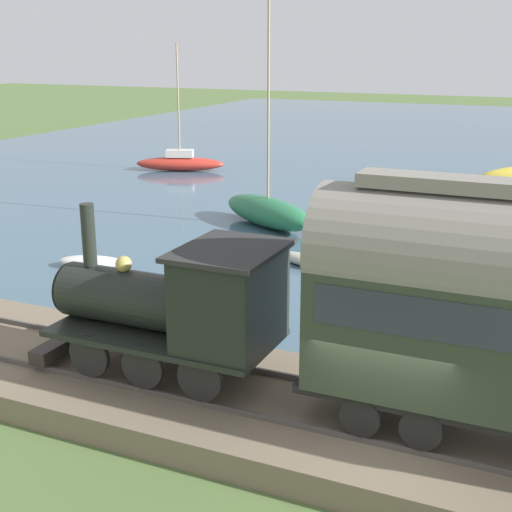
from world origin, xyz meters
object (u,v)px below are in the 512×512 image
sailboat_red (180,162)px  rowboat_far_out (303,260)px  sailboat_green (268,211)px  rowboat_mid_harbor (92,262)px  steam_locomotive (182,302)px

sailboat_red → rowboat_far_out: size_ratio=3.19×
sailboat_green → sailboat_red: sailboat_green is taller
rowboat_far_out → rowboat_mid_harbor: bearing=137.8°
steam_locomotive → sailboat_red: 29.82m
steam_locomotive → sailboat_red: bearing=30.2°
sailboat_red → rowboat_mid_harbor: 19.84m
steam_locomotive → rowboat_far_out: size_ratio=2.30×
sailboat_red → rowboat_mid_harbor: (-18.51, -7.13, -0.31)m
sailboat_red → rowboat_far_out: sailboat_red is taller
sailboat_red → rowboat_far_out: bearing=-158.6°
steam_locomotive → rowboat_far_out: 10.78m
sailboat_green → sailboat_red: bearing=75.3°
sailboat_green → rowboat_far_out: 5.79m
sailboat_green → rowboat_mid_harbor: 8.62m
rowboat_mid_harbor → steam_locomotive: bearing=-146.6°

